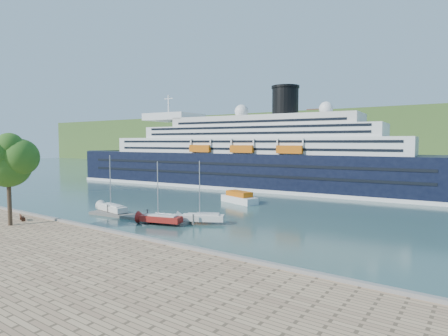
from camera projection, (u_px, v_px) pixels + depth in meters
ground at (70, 231)px, 46.32m from camera, size 400.00×400.00×0.00m
far_hillside at (370, 140)px, 164.01m from camera, size 400.00×50.00×24.00m
quay_coping at (68, 222)px, 46.07m from camera, size 220.00×0.50×0.30m
cruise_ship at (241, 138)px, 90.45m from camera, size 106.26×24.25×23.66m
park_bench at (23, 217)px, 47.44m from camera, size 1.52×1.00×0.91m
promenade_tree at (8, 176)px, 44.44m from camera, size 7.18×7.18×11.90m
floating_pontoon at (137, 217)px, 53.53m from camera, size 17.49×3.96×0.39m
sailboat_white_near at (112, 186)px, 56.78m from camera, size 6.84×2.86×8.56m
sailboat_red at (161, 195)px, 49.20m from camera, size 6.46×3.35×8.04m
sailboat_white_far at (203, 194)px, 49.87m from camera, size 6.34×4.45×8.08m
tender_launch at (239, 197)px, 67.36m from camera, size 8.08×4.85×2.11m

